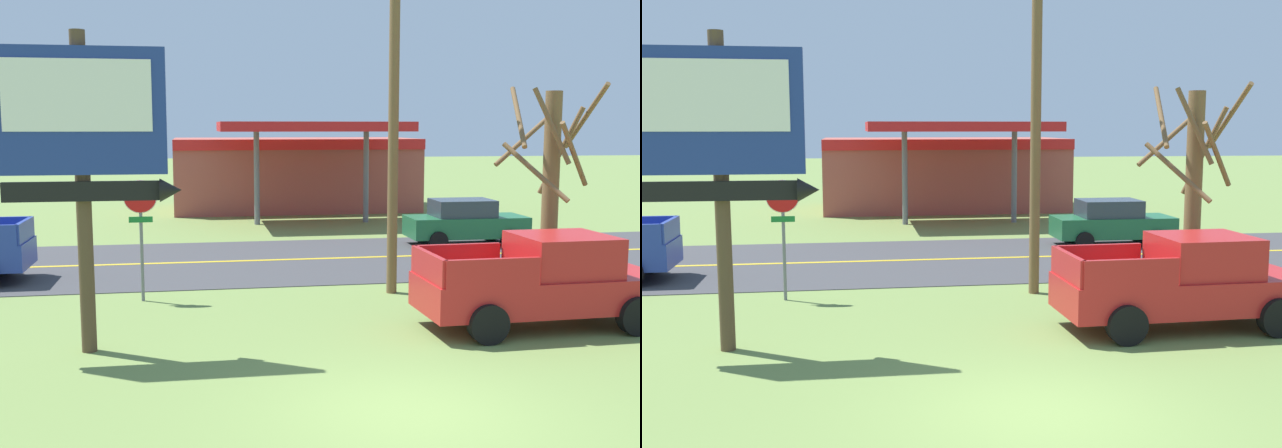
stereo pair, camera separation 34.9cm
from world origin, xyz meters
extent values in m
plane|color=olive|center=(0.00, 0.00, 0.00)|extent=(180.00, 180.00, 0.00)
cube|color=#3D3D3F|center=(0.00, 13.00, 0.01)|extent=(140.00, 8.00, 0.02)
cube|color=gold|center=(0.00, 13.00, 0.02)|extent=(126.00, 0.20, 0.01)
cylinder|color=brown|center=(-5.09, 3.99, 2.97)|extent=(0.28, 0.28, 5.94)
cube|color=navy|center=(-5.09, 3.81, 4.49)|extent=(3.08, 0.16, 2.29)
cube|color=white|center=(-5.09, 3.72, 4.77)|extent=(2.59, 0.03, 1.28)
cube|color=black|center=(-5.09, 3.81, 3.05)|extent=(2.77, 0.12, 0.36)
cone|color=black|center=(-3.50, 3.81, 3.05)|extent=(0.40, 0.44, 0.44)
cylinder|color=slate|center=(-4.36, 8.05, 1.10)|extent=(0.08, 0.08, 2.20)
cylinder|color=red|center=(-4.36, 8.02, 2.55)|extent=(0.76, 0.03, 0.76)
cylinder|color=white|center=(-4.36, 8.04, 2.55)|extent=(0.80, 0.01, 0.80)
cube|color=#19722D|center=(-4.36, 8.02, 2.00)|extent=(0.56, 0.03, 0.14)
cylinder|color=brown|center=(1.84, 7.93, 4.90)|extent=(0.26, 0.26, 9.81)
cylinder|color=brown|center=(5.44, 6.67, 2.53)|extent=(0.40, 0.40, 5.06)
cylinder|color=brown|center=(6.31, 6.71, 4.45)|extent=(0.21, 1.81, 1.58)
cylinder|color=brown|center=(5.84, 6.99, 3.61)|extent=(0.81, 0.95, 2.17)
cylinder|color=brown|center=(5.23, 7.58, 3.97)|extent=(1.93, 0.56, 1.51)
cylinder|color=brown|center=(4.64, 6.85, 4.45)|extent=(0.50, 1.71, 1.50)
cylinder|color=brown|center=(4.79, 6.15, 3.16)|extent=(1.16, 1.44, 1.36)
cylinder|color=brown|center=(5.24, 6.30, 4.23)|extent=(0.88, 0.58, 1.82)
cylinder|color=brown|center=(5.76, 6.18, 3.57)|extent=(1.12, 0.78, 1.56)
cube|color=#A84C42|center=(1.98, 27.88, 1.80)|extent=(12.00, 6.00, 3.60)
cube|color=red|center=(1.98, 24.83, 3.35)|extent=(12.00, 0.12, 0.50)
cube|color=red|center=(1.98, 21.88, 4.20)|extent=(8.00, 5.00, 0.40)
cylinder|color=slate|center=(-0.42, 21.88, 2.10)|extent=(0.24, 0.24, 4.20)
cylinder|color=slate|center=(4.38, 21.88, 2.10)|extent=(0.24, 0.24, 4.20)
cube|color=red|center=(4.09, 4.22, 0.76)|extent=(5.26, 2.13, 0.72)
cube|color=red|center=(4.54, 4.23, 1.54)|extent=(1.96, 1.86, 0.84)
cube|color=#28333D|center=(5.43, 4.26, 1.54)|extent=(0.15, 1.66, 0.71)
cube|color=red|center=(2.54, 5.09, 1.40)|extent=(1.95, 0.18, 0.56)
cube|color=red|center=(2.60, 3.25, 1.40)|extent=(1.95, 0.18, 0.56)
cube|color=red|center=(1.60, 4.14, 1.40)|extent=(0.18, 1.88, 0.56)
cylinder|color=black|center=(5.67, 5.25, 0.40)|extent=(0.81, 0.31, 0.80)
cylinder|color=black|center=(5.74, 3.29, 0.40)|extent=(0.81, 0.31, 0.80)
cylinder|color=black|center=(2.45, 5.15, 0.40)|extent=(0.81, 0.31, 0.80)
cylinder|color=black|center=(2.51, 3.19, 0.40)|extent=(0.81, 0.31, 0.80)
cube|color=#233893|center=(-8.63, 11.92, 1.40)|extent=(1.95, 0.12, 0.56)
cube|color=#233893|center=(-7.65, 11.00, 1.40)|extent=(0.12, 1.88, 0.56)
cylinder|color=black|center=(-8.54, 11.98, 0.40)|extent=(0.80, 0.28, 0.80)
cube|color=#1E6038|center=(6.45, 15.00, 0.68)|extent=(4.20, 1.76, 0.72)
cube|color=#2D3842|center=(6.30, 15.00, 1.34)|extent=(2.10, 1.56, 0.60)
cylinder|color=black|center=(7.75, 15.88, 0.32)|extent=(0.64, 0.24, 0.64)
cylinder|color=black|center=(7.75, 14.12, 0.32)|extent=(0.64, 0.24, 0.64)
cylinder|color=black|center=(5.15, 15.88, 0.32)|extent=(0.64, 0.24, 0.64)
cylinder|color=black|center=(5.15, 14.12, 0.32)|extent=(0.64, 0.24, 0.64)
camera|label=1|loc=(-3.08, -10.32, 4.23)|focal=42.23mm
camera|label=2|loc=(-2.73, -10.38, 4.23)|focal=42.23mm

